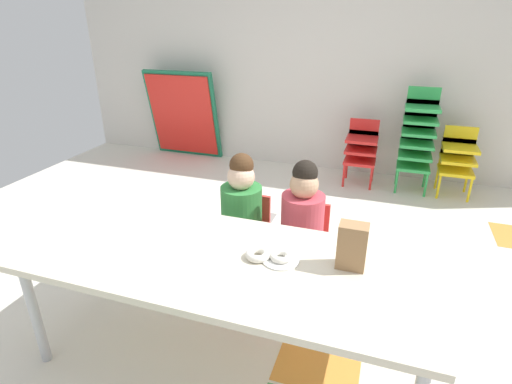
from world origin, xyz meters
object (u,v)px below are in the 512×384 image
(craft_table, at_px, (225,265))
(seated_child_middle_seat, at_px, (303,218))
(paper_plate_near_edge, at_px, (281,260))
(kid_chair_red_stack, at_px, (361,148))
(donut_powdered_on_plate, at_px, (281,256))
(donut_powdered_loose, at_px, (258,254))
(kid_chair_green_stack, at_px, (418,135))
(kid_chair_yellow_stack, at_px, (458,157))
(seated_child_near_camera, at_px, (242,209))
(paper_bag_brown, at_px, (352,246))
(folded_activity_table, at_px, (183,115))

(craft_table, xyz_separation_m, seated_child_middle_seat, (0.25, 0.63, -0.02))
(paper_plate_near_edge, bearing_deg, kid_chair_red_stack, 86.63)
(donut_powdered_on_plate, distance_m, donut_powdered_loose, 0.11)
(kid_chair_green_stack, distance_m, kid_chair_yellow_stack, 0.44)
(seated_child_near_camera, bearing_deg, donut_powdered_on_plate, -54.28)
(donut_powdered_on_plate, bearing_deg, paper_plate_near_edge, 180.00)
(seated_child_near_camera, xyz_separation_m, paper_bag_brown, (0.73, -0.52, 0.17))
(craft_table, xyz_separation_m, kid_chair_green_stack, (0.95, 2.71, 0.01))
(kid_chair_yellow_stack, relative_size, folded_activity_table, 0.63)
(kid_chair_red_stack, relative_size, folded_activity_table, 0.63)
(kid_chair_red_stack, height_order, paper_plate_near_edge, kid_chair_red_stack)
(craft_table, xyz_separation_m, folded_activity_table, (-1.78, 2.91, -0.03))
(seated_child_middle_seat, distance_m, donut_powdered_on_plate, 0.58)
(kid_chair_red_stack, bearing_deg, donut_powdered_loose, -95.70)
(craft_table, height_order, paper_plate_near_edge, paper_plate_near_edge)
(seated_child_middle_seat, xyz_separation_m, kid_chair_red_stack, (0.18, 2.08, -0.16))
(seated_child_near_camera, bearing_deg, paper_plate_near_edge, -54.28)
(seated_child_middle_seat, distance_m, paper_plate_near_edge, 0.58)
(kid_chair_green_stack, bearing_deg, donut_powdered_on_plate, -104.53)
(folded_activity_table, bearing_deg, seated_child_near_camera, -54.29)
(kid_chair_red_stack, bearing_deg, paper_plate_near_edge, -93.37)
(paper_plate_near_edge, xyz_separation_m, donut_powdered_on_plate, (0.00, 0.00, 0.02))
(paper_bag_brown, height_order, donut_powdered_loose, paper_bag_brown)
(folded_activity_table, distance_m, paper_plate_near_edge, 3.51)
(kid_chair_red_stack, distance_m, folded_activity_table, 2.21)
(kid_chair_red_stack, distance_m, paper_bag_brown, 2.62)
(paper_plate_near_edge, bearing_deg, kid_chair_green_stack, 75.47)
(folded_activity_table, xyz_separation_m, paper_bag_brown, (2.36, -2.79, 0.19))
(kid_chair_red_stack, xyz_separation_m, paper_bag_brown, (0.16, -2.59, 0.33))
(kid_chair_red_stack, distance_m, donut_powdered_loose, 2.69)
(paper_bag_brown, bearing_deg, kid_chair_red_stack, 93.56)
(kid_chair_red_stack, height_order, donut_powdered_on_plate, kid_chair_red_stack)
(seated_child_middle_seat, distance_m, kid_chair_green_stack, 2.19)
(paper_bag_brown, xyz_separation_m, donut_powdered_on_plate, (-0.32, -0.06, -0.09))
(kid_chair_green_stack, xyz_separation_m, paper_plate_near_edge, (-0.69, -2.65, 0.04))
(kid_chair_yellow_stack, distance_m, donut_powdered_on_plate, 2.87)
(folded_activity_table, bearing_deg, paper_bag_brown, -49.75)
(donut_powdered_loose, bearing_deg, craft_table, -162.82)
(kid_chair_yellow_stack, distance_m, paper_plate_near_edge, 2.87)
(paper_bag_brown, bearing_deg, donut_powdered_loose, -171.02)
(seated_child_middle_seat, distance_m, paper_bag_brown, 0.64)
(folded_activity_table, distance_m, donut_powdered_loose, 3.45)
(craft_table, bearing_deg, kid_chair_yellow_stack, 63.51)
(kid_chair_green_stack, xyz_separation_m, folded_activity_table, (-2.73, 0.20, -0.04))
(seated_child_middle_seat, relative_size, paper_plate_near_edge, 5.10)
(seated_child_middle_seat, height_order, kid_chair_red_stack, seated_child_middle_seat)
(seated_child_middle_seat, height_order, paper_plate_near_edge, seated_child_middle_seat)
(kid_chair_green_stack, bearing_deg, craft_table, -109.36)
(seated_child_near_camera, relative_size, paper_plate_near_edge, 5.10)
(seated_child_near_camera, relative_size, folded_activity_table, 0.84)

